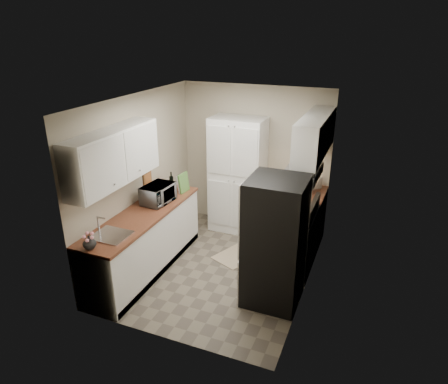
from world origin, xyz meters
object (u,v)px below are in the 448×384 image
at_px(electric_range, 290,240).
at_px(microwave, 158,194).
at_px(refrigerator, 275,242).
at_px(pantry_cabinet, 237,176).
at_px(toaster_oven, 306,185).
at_px(wine_bottle, 171,181).

xyz_separation_m(electric_range, microwave, (-1.94, -0.41, 0.58)).
relative_size(refrigerator, microwave, 3.38).
bearing_deg(pantry_cabinet, electric_range, -38.22).
height_order(pantry_cabinet, toaster_oven, pantry_cabinet).
bearing_deg(electric_range, toaster_oven, 88.60).
distance_m(refrigerator, microwave, 1.96).
bearing_deg(refrigerator, wine_bottle, 154.31).
relative_size(electric_range, refrigerator, 0.66).
bearing_deg(refrigerator, pantry_cabinet, 123.46).
distance_m(pantry_cabinet, toaster_oven, 1.20).
bearing_deg(toaster_oven, wine_bottle, -136.61).
bearing_deg(electric_range, microwave, -168.05).
relative_size(pantry_cabinet, microwave, 3.97).
xyz_separation_m(electric_range, wine_bottle, (-2.04, 0.16, 0.57)).
xyz_separation_m(electric_range, toaster_oven, (0.02, 0.85, 0.56)).
distance_m(electric_range, microwave, 2.07).
height_order(pantry_cabinet, refrigerator, pantry_cabinet).
bearing_deg(microwave, toaster_oven, -53.02).
distance_m(pantry_cabinet, refrigerator, 2.07).
bearing_deg(microwave, electric_range, -73.80).
relative_size(refrigerator, wine_bottle, 6.61).
relative_size(electric_range, microwave, 2.25).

